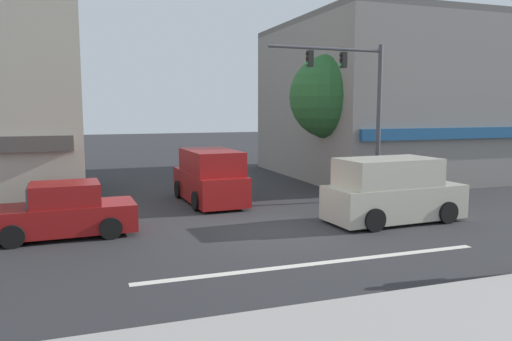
% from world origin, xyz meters
% --- Properties ---
extents(ground_plane, '(120.00, 120.00, 0.00)m').
position_xyz_m(ground_plane, '(0.00, 0.00, 0.00)').
color(ground_plane, '#2B2B2D').
extents(lane_marking_stripe, '(9.00, 0.24, 0.01)m').
position_xyz_m(lane_marking_stripe, '(0.00, -3.50, 0.00)').
color(lane_marking_stripe, silver).
rests_on(lane_marking_stripe, ground).
extents(building_right_corner, '(13.52, 11.92, 8.34)m').
position_xyz_m(building_right_corner, '(12.15, 10.13, 4.17)').
color(building_right_corner, gray).
rests_on(building_right_corner, ground).
extents(street_tree, '(3.95, 3.95, 6.23)m').
position_xyz_m(street_tree, '(5.81, 7.02, 4.25)').
color(street_tree, '#4C3823').
rests_on(street_tree, ground).
extents(traffic_light_mast, '(4.89, 0.31, 6.20)m').
position_xyz_m(traffic_light_mast, '(4.99, 3.23, 4.18)').
color(traffic_light_mast, '#47474C').
rests_on(traffic_light_mast, ground).
extents(van_crossing_center, '(2.19, 4.67, 2.11)m').
position_xyz_m(van_crossing_center, '(-0.58, 4.97, 1.01)').
color(van_crossing_center, maroon).
rests_on(van_crossing_center, ground).
extents(sedan_crossing_rightbound, '(4.16, 1.99, 1.58)m').
position_xyz_m(sedan_crossing_rightbound, '(-5.91, 1.30, 0.71)').
color(sedan_crossing_rightbound, maroon).
rests_on(sedan_crossing_rightbound, ground).
extents(van_crossing_leftbound, '(4.69, 2.22, 2.11)m').
position_xyz_m(van_crossing_leftbound, '(4.25, -0.26, 1.01)').
color(van_crossing_leftbound, '#B7B29E').
rests_on(van_crossing_leftbound, ground).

